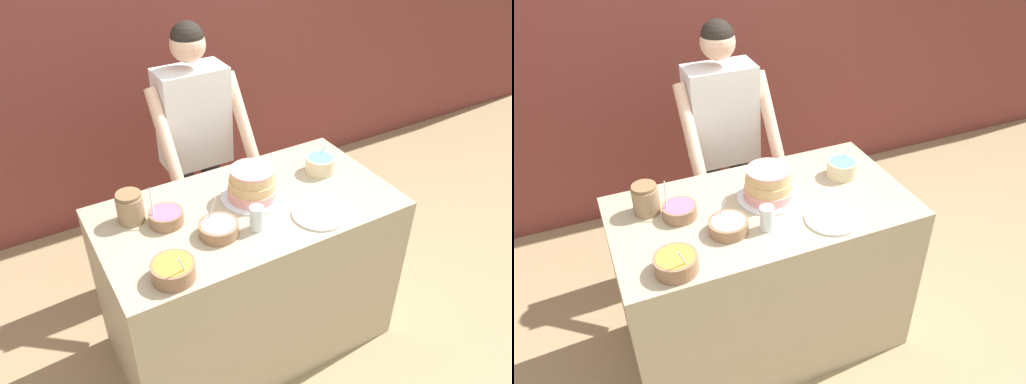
# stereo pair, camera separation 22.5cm
# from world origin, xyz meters

# --- Properties ---
(wall_back) EXTENTS (10.00, 0.05, 2.60)m
(wall_back) POSITION_xyz_m (0.00, 2.00, 1.30)
(wall_back) COLOR brown
(wall_back) RESTS_ON ground_plane
(counter) EXTENTS (1.49, 0.80, 0.96)m
(counter) POSITION_xyz_m (0.00, 0.40, 0.48)
(counter) COLOR tan
(counter) RESTS_ON ground_plane
(person_baker) EXTENTS (0.56, 0.47, 1.67)m
(person_baker) POSITION_xyz_m (0.06, 1.16, 1.00)
(person_baker) COLOR #2D2D38
(person_baker) RESTS_ON ground_plane
(cake) EXTENTS (0.32, 0.32, 0.17)m
(cake) POSITION_xyz_m (0.06, 0.45, 1.03)
(cake) COLOR silver
(cake) RESTS_ON counter
(frosting_bowl_orange) EXTENTS (0.19, 0.19, 0.16)m
(frosting_bowl_orange) POSITION_xyz_m (-0.51, 0.11, 1.00)
(frosting_bowl_orange) COLOR #936B4C
(frosting_bowl_orange) RESTS_ON counter
(frosting_bowl_pink) EXTENTS (0.19, 0.19, 0.16)m
(frosting_bowl_pink) POSITION_xyz_m (-0.22, 0.27, 0.99)
(frosting_bowl_pink) COLOR #936B4C
(frosting_bowl_pink) RESTS_ON counter
(frosting_bowl_purple) EXTENTS (0.16, 0.16, 0.19)m
(frosting_bowl_purple) POSITION_xyz_m (-0.40, 0.47, 0.99)
(frosting_bowl_purple) COLOR #936B4C
(frosting_bowl_purple) RESTS_ON counter
(frosting_bowl_blue) EXTENTS (0.16, 0.16, 0.14)m
(frosting_bowl_blue) POSITION_xyz_m (0.50, 0.49, 1.00)
(frosting_bowl_blue) COLOR beige
(frosting_bowl_blue) RESTS_ON counter
(drinking_glass) EXTENTS (0.07, 0.07, 0.12)m
(drinking_glass) POSITION_xyz_m (-0.05, 0.22, 1.02)
(drinking_glass) COLOR silver
(drinking_glass) RESTS_ON counter
(ceramic_plate) EXTENTS (0.27, 0.27, 0.01)m
(ceramic_plate) POSITION_xyz_m (0.26, 0.16, 0.96)
(ceramic_plate) COLOR white
(ceramic_plate) RESTS_ON counter
(stoneware_jar) EXTENTS (0.13, 0.13, 0.15)m
(stoneware_jar) POSITION_xyz_m (-0.53, 0.57, 1.03)
(stoneware_jar) COLOR #9E7F5B
(stoneware_jar) RESTS_ON counter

